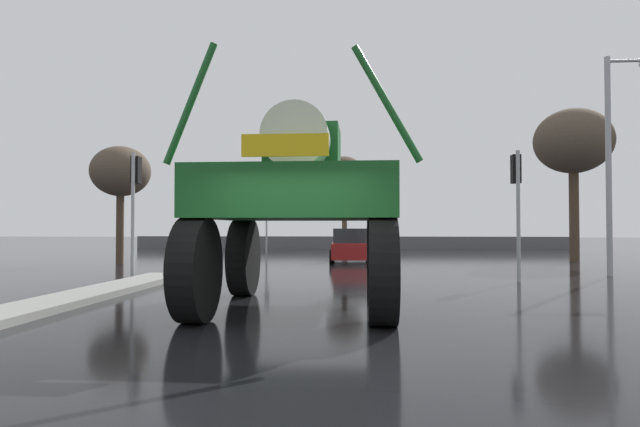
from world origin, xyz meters
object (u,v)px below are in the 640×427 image
object	(u,v)px
traffic_signal_far_left	(267,213)
sedan_ahead	(351,246)
traffic_signal_near_left	(135,187)
streetlight_near_right	(612,153)
bare_tree_far_center	(344,174)
bare_tree_left	(120,173)
bare_tree_right	(573,143)
oversize_sprayer	(301,205)
traffic_signal_near_right	(517,186)

from	to	relation	value
traffic_signal_far_left	sedan_ahead	bearing A→B (deg)	-58.13
traffic_signal_near_left	streetlight_near_right	xyz separation A→B (m)	(15.10, 2.01, 1.15)
streetlight_near_right	bare_tree_far_center	distance (m)	23.86
streetlight_near_right	bare_tree_left	size ratio (longest dim) A/B	1.39
traffic_signal_far_left	bare_tree_left	size ratio (longest dim) A/B	0.66
bare_tree_left	streetlight_near_right	bearing A→B (deg)	-14.03
sedan_ahead	bare_tree_far_center	world-z (taller)	bare_tree_far_center
bare_tree_right	bare_tree_far_center	world-z (taller)	bare_tree_right
traffic_signal_far_left	bare_tree_left	xyz separation A→B (m)	(-4.54, -10.81, 1.49)
oversize_sprayer	traffic_signal_far_left	distance (m)	23.58
streetlight_near_right	oversize_sprayer	bearing A→B (deg)	-140.77
traffic_signal_far_left	bare_tree_far_center	world-z (taller)	bare_tree_far_center
sedan_ahead	bare_tree_far_center	xyz separation A→B (m)	(-0.87, 15.22, 4.83)
bare_tree_right	traffic_signal_far_left	bearing A→B (deg)	152.89
oversize_sprayer	traffic_signal_near_left	xyz separation A→B (m)	(-5.84, 5.55, 0.80)
oversize_sprayer	bare_tree_right	bearing A→B (deg)	-36.05
traffic_signal_near_right	bare_tree_left	world-z (taller)	bare_tree_left
bare_tree_left	bare_tree_far_center	bearing A→B (deg)	61.79
bare_tree_left	sedan_ahead	bearing A→B (deg)	10.81
sedan_ahead	traffic_signal_far_left	bearing A→B (deg)	29.56
traffic_signal_near_left	traffic_signal_near_right	world-z (taller)	traffic_signal_near_left
traffic_signal_far_left	traffic_signal_near_right	bearing A→B (deg)	-58.79
oversize_sprayer	streetlight_near_right	world-z (taller)	streetlight_near_right
oversize_sprayer	bare_tree_left	distance (m)	15.60
traffic_signal_near_right	bare_tree_right	xyz separation A→B (m)	(5.14, 9.44, 2.70)
traffic_signal_near_left	traffic_signal_near_right	xyz separation A→B (m)	(11.51, 0.00, -0.05)
oversize_sprayer	streetlight_near_right	distance (m)	12.12
streetlight_near_right	bare_tree_left	xyz separation A→B (m)	(-18.73, 4.68, 0.01)
traffic_signal_far_left	bare_tree_far_center	bearing A→B (deg)	53.66
traffic_signal_near_left	bare_tree_left	world-z (taller)	bare_tree_left
bare_tree_right	oversize_sprayer	bearing A→B (deg)	-125.80
sedan_ahead	traffic_signal_near_left	xyz separation A→B (m)	(-6.44, -8.61, 2.12)
oversize_sprayer	bare_tree_left	world-z (taller)	bare_tree_left
traffic_signal_near_left	bare_tree_right	world-z (taller)	bare_tree_right
sedan_ahead	traffic_signal_near_left	distance (m)	10.96
traffic_signal_far_left	bare_tree_right	size ratio (longest dim) A/B	0.49
streetlight_near_right	traffic_signal_near_left	bearing A→B (deg)	-172.41
sedan_ahead	bare_tree_left	size ratio (longest dim) A/B	0.81
bare_tree_left	bare_tree_right	distance (m)	20.52
streetlight_near_right	bare_tree_right	distance (m)	7.74
bare_tree_right	bare_tree_far_center	size ratio (longest dim) A/B	1.03
oversize_sprayer	traffic_signal_near_left	distance (m)	8.09
traffic_signal_far_left	traffic_signal_near_left	bearing A→B (deg)	-92.98
traffic_signal_near_right	streetlight_near_right	world-z (taller)	streetlight_near_right
bare_tree_right	bare_tree_far_center	xyz separation A→B (m)	(-11.09, 14.39, 0.07)
streetlight_near_right	bare_tree_far_center	bearing A→B (deg)	113.61
bare_tree_far_center	traffic_signal_near_right	bearing A→B (deg)	-75.98
traffic_signal_far_left	bare_tree_far_center	distance (m)	8.43
streetlight_near_right	bare_tree_right	xyz separation A→B (m)	(1.55, 7.43, 1.50)
traffic_signal_near_left	bare_tree_right	bearing A→B (deg)	29.55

